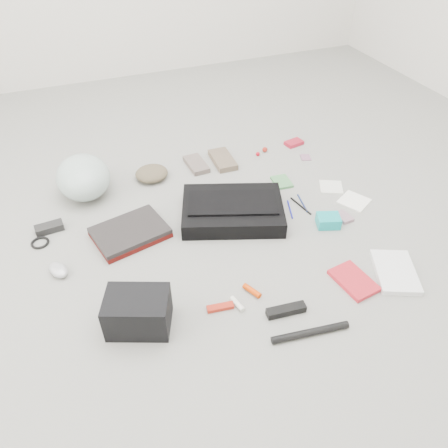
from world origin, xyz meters
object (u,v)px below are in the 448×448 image
object	(u,v)px
camera_bag	(138,312)
book_red	(354,281)
accordion_wallet	(328,221)
laptop	(130,231)
bike_helmet	(83,177)
messenger_bag	(233,210)

from	to	relation	value
camera_bag	book_red	distance (m)	0.85
book_red	accordion_wallet	xyz separation A→B (m)	(0.09, 0.35, 0.02)
laptop	camera_bag	bearing A→B (deg)	-111.29
accordion_wallet	bike_helmet	bearing A→B (deg)	165.47
laptop	camera_bag	size ratio (longest dim) A/B	1.39
laptop	camera_bag	distance (m)	0.50
camera_bag	accordion_wallet	bearing A→B (deg)	36.20
laptop	book_red	distance (m)	0.98
laptop	camera_bag	xyz separation A→B (m)	(-0.07, -0.49, 0.04)
bike_helmet	camera_bag	distance (m)	0.90
laptop	messenger_bag	bearing A→B (deg)	-18.01
laptop	bike_helmet	distance (m)	0.43
laptop	bike_helmet	bearing A→B (deg)	95.37
bike_helmet	book_red	xyz separation A→B (m)	(0.90, -1.01, -0.09)
book_red	accordion_wallet	distance (m)	0.36
camera_bag	bike_helmet	bearing A→B (deg)	116.11
messenger_bag	laptop	xyz separation A→B (m)	(-0.48, 0.04, -0.01)
messenger_bag	bike_helmet	bearing A→B (deg)	163.92
camera_bag	book_red	world-z (taller)	camera_bag
messenger_bag	laptop	size ratio (longest dim) A/B	1.50
messenger_bag	bike_helmet	world-z (taller)	bike_helmet
bike_helmet	accordion_wallet	xyz separation A→B (m)	(1.00, -0.66, -0.07)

